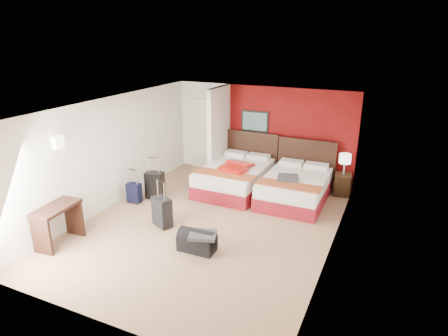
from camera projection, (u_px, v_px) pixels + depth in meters
The scene contains 17 objects.
ground at pixel (209, 224), 8.23m from camera, with size 6.50×6.50×0.00m, color tan.
room_walls at pixel (184, 143), 9.58m from camera, with size 5.02×6.52×2.50m.
red_accent_panel at pixel (289, 135), 10.29m from camera, with size 3.50×0.04×2.50m, color maroon.
partition_wall at pixel (219, 134), 10.45m from camera, with size 0.12×1.20×2.50m, color silver.
entry_door at pixel (204, 134), 11.32m from camera, with size 0.82×0.06×2.05m, color silver.
bed_left at pixel (235, 178), 9.90m from camera, with size 1.48×2.12×0.64m, color silver.
bed_right at pixel (295, 189), 9.27m from camera, with size 1.43×2.04×0.61m, color silver.
red_suitcase_open at pixel (237, 166), 9.65m from camera, with size 0.64×0.88×0.11m, color #B4180F.
jacket_bundle at pixel (288, 178), 8.93m from camera, with size 0.47×0.37×0.11m, color #3E3E43.
nightstand at pixel (342, 184), 9.63m from camera, with size 0.39×0.39×0.55m, color #311F10.
table_lamp at pixel (344, 164), 9.45m from camera, with size 0.28×0.28×0.51m, color beige.
suitcase_black at pixel (155, 186), 9.41m from camera, with size 0.43×0.27×0.64m, color black.
suitcase_charcoal at pixel (162, 213), 8.05m from camera, with size 0.41×0.25×0.61m, color black.
suitcase_navy at pixel (134, 194), 9.19m from camera, with size 0.33×0.20×0.46m, color black.
duffel_bag at pixel (197, 242), 7.20m from camera, with size 0.68×0.36×0.35m, color black.
jacket_draped at pixel (203, 235), 7.03m from camera, with size 0.48×0.41×0.06m, color #38393E.
desk at pixel (58, 225), 7.35m from camera, with size 0.47×0.94×0.78m, color black.
Camera 1 is at (3.35, -6.57, 3.85)m, focal length 31.24 mm.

